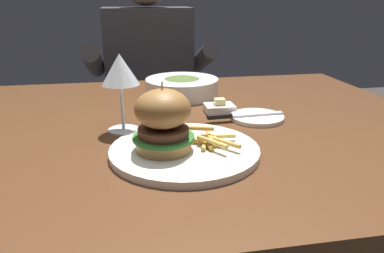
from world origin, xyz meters
TOP-DOWN VIEW (x-y plane):
  - dining_table at (0.00, 0.00)m, footprint 1.32×0.97m
  - main_plate at (0.01, -0.19)m, footprint 0.28×0.28m
  - burger_sandwich at (-0.03, -0.19)m, footprint 0.11×0.11m
  - fries_pile at (0.06, -0.18)m, footprint 0.10×0.10m
  - wine_glass at (-0.10, -0.03)m, footprint 0.08×0.08m
  - bread_plate at (0.22, -0.01)m, footprint 0.13×0.13m
  - table_knife at (0.17, -0.01)m, footprint 0.19×0.02m
  - butter_dish at (0.14, 0.07)m, footprint 0.08×0.06m
  - soup_bowl at (0.07, 0.25)m, footprint 0.22×0.22m
  - diner_person at (0.01, 0.76)m, footprint 0.51×0.36m

SIDE VIEW (x-z plane):
  - diner_person at x=0.01m, z-range -0.02..1.15m
  - dining_table at x=0.00m, z-range 0.29..1.03m
  - bread_plate at x=0.22m, z-range 0.74..0.75m
  - main_plate at x=0.01m, z-range 0.74..0.75m
  - butter_dish at x=0.14m, z-range 0.73..0.77m
  - table_knife at x=0.17m, z-range 0.75..0.76m
  - fries_pile at x=0.06m, z-range 0.75..0.78m
  - soup_bowl at x=0.07m, z-range 0.74..0.80m
  - burger_sandwich at x=-0.03m, z-range 0.75..0.88m
  - wine_glass at x=-0.10m, z-range 0.79..0.96m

